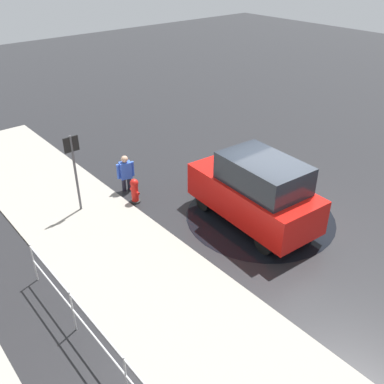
{
  "coord_description": "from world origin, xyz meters",
  "views": [
    {
      "loc": [
        -6.24,
        8.31,
        6.96
      ],
      "look_at": [
        1.68,
        1.66,
        0.9
      ],
      "focal_mm": 40.0,
      "sensor_mm": 36.0,
      "label": 1
    }
  ],
  "objects_px": {
    "moving_hatchback": "(255,191)",
    "sign_post": "(74,163)",
    "fire_hydrant": "(135,191)",
    "pedestrian": "(126,171)"
  },
  "relations": [
    {
      "from": "moving_hatchback",
      "to": "sign_post",
      "type": "distance_m",
      "value": 5.15
    },
    {
      "from": "fire_hydrant",
      "to": "sign_post",
      "type": "xyz_separation_m",
      "value": [
        0.67,
        1.5,
        1.18
      ]
    },
    {
      "from": "moving_hatchback",
      "to": "sign_post",
      "type": "relative_size",
      "value": 1.67
    },
    {
      "from": "fire_hydrant",
      "to": "sign_post",
      "type": "height_order",
      "value": "sign_post"
    },
    {
      "from": "moving_hatchback",
      "to": "sign_post",
      "type": "xyz_separation_m",
      "value": [
        3.75,
        3.49,
        0.55
      ]
    },
    {
      "from": "sign_post",
      "to": "pedestrian",
      "type": "bearing_deg",
      "value": -85.62
    },
    {
      "from": "fire_hydrant",
      "to": "sign_post",
      "type": "distance_m",
      "value": 2.02
    },
    {
      "from": "fire_hydrant",
      "to": "sign_post",
      "type": "bearing_deg",
      "value": 65.97
    },
    {
      "from": "pedestrian",
      "to": "sign_post",
      "type": "height_order",
      "value": "sign_post"
    },
    {
      "from": "pedestrian",
      "to": "sign_post",
      "type": "bearing_deg",
      "value": 94.38
    }
  ]
}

